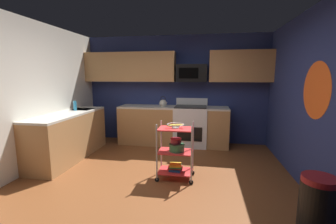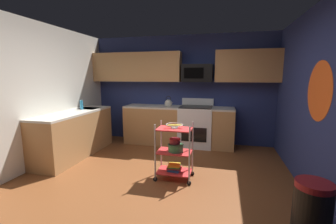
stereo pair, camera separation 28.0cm
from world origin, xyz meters
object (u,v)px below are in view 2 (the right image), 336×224
mixing_bowl_large (176,148)px  kettle (168,103)px  mixing_bowl_small (175,141)px  trash_can (311,215)px  fruit_bowl (174,125)px  oven_range (196,126)px  rolling_cart (174,152)px  microwave (197,73)px  dish_soap_bottle (82,105)px  book_stack (174,167)px

mixing_bowl_large → kettle: kettle is taller
mixing_bowl_small → trash_can: (1.59, -1.14, -0.29)m
fruit_bowl → trash_can: bearing=-34.8°
trash_can → mixing_bowl_small: bearing=144.3°
trash_can → oven_range: bearing=116.7°
rolling_cart → oven_range: bearing=86.5°
microwave → kettle: 0.97m
fruit_bowl → dish_soap_bottle: size_ratio=1.36×
mixing_bowl_small → rolling_cart: bearing=-91.1°
kettle → microwave: bearing=9.3°
kettle → fruit_bowl: bearing=-73.2°
mixing_bowl_small → dish_soap_bottle: 2.43m
microwave → mixing_bowl_small: size_ratio=3.85×
rolling_cart → mixing_bowl_small: (0.00, 0.03, 0.17)m
fruit_bowl → trash_can: (1.59, -1.11, -0.55)m
oven_range → trash_can: bearing=-63.3°
microwave → trash_can: 3.65m
rolling_cart → kettle: size_ratio=3.47×
fruit_bowl → mixing_bowl_large: bearing=0.0°
oven_range → mixing_bowl_large: oven_range is taller
rolling_cart → dish_soap_bottle: 2.47m
oven_range → rolling_cart: (-0.11, -1.83, -0.03)m
dish_soap_bottle → oven_range: bearing=22.2°
oven_range → kettle: kettle is taller
oven_range → book_stack: (-0.11, -1.83, -0.29)m
mixing_bowl_large → book_stack: (-0.02, 0.00, -0.33)m
mixing_bowl_large → trash_can: bearing=-35.2°
kettle → mixing_bowl_large: bearing=-72.6°
microwave → trash_can: size_ratio=1.06×
fruit_bowl → trash_can: fruit_bowl is taller
book_stack → dish_soap_bottle: 2.55m
mixing_bowl_large → dish_soap_bottle: (-2.26, 0.86, 0.50)m
oven_range → book_stack: size_ratio=4.66×
mixing_bowl_large → kettle: bearing=107.4°
microwave → book_stack: microwave is taller
microwave → kettle: size_ratio=2.65×
mixing_bowl_large → mixing_bowl_small: mixing_bowl_small is taller
oven_range → trash_can: (1.48, -2.93, -0.15)m
dish_soap_bottle → trash_can: (3.83, -1.97, -0.69)m
fruit_bowl → dish_soap_bottle: bearing=158.9°
microwave → rolling_cart: bearing=-93.3°
mixing_bowl_small → trash_can: size_ratio=0.28×
mixing_bowl_small → fruit_bowl: bearing=-91.1°
microwave → kettle: microwave is taller
fruit_bowl → dish_soap_bottle: dish_soap_bottle is taller
mixing_bowl_large → kettle: 1.97m
microwave → oven_range: bearing=-89.7°
oven_range → mixing_bowl_small: 1.80m
book_stack → trash_can: bearing=-34.8°
rolling_cart → mixing_bowl_large: bearing=0.0°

